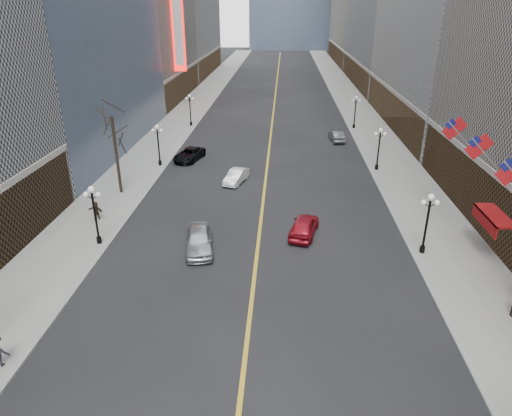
# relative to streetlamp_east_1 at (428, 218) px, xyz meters

# --- Properties ---
(sidewalk_east) EXTENTS (6.00, 230.00, 0.15)m
(sidewalk_east) POSITION_rel_streetlamp_east_1_xyz_m (2.20, 40.00, -2.83)
(sidewalk_east) COLOR gray
(sidewalk_east) RESTS_ON ground
(sidewalk_west) EXTENTS (6.00, 230.00, 0.15)m
(sidewalk_west) POSITION_rel_streetlamp_east_1_xyz_m (-25.80, 40.00, -2.83)
(sidewalk_west) COLOR gray
(sidewalk_west) RESTS_ON ground
(lane_line) EXTENTS (0.25, 200.00, 0.02)m
(lane_line) POSITION_rel_streetlamp_east_1_xyz_m (-11.80, 50.00, -2.89)
(lane_line) COLOR gold
(lane_line) RESTS_ON ground
(streetlamp_east_1) EXTENTS (1.26, 0.44, 4.52)m
(streetlamp_east_1) POSITION_rel_streetlamp_east_1_xyz_m (0.00, 0.00, 0.00)
(streetlamp_east_1) COLOR black
(streetlamp_east_1) RESTS_ON sidewalk_east
(streetlamp_east_2) EXTENTS (1.26, 0.44, 4.52)m
(streetlamp_east_2) POSITION_rel_streetlamp_east_1_xyz_m (0.00, 18.00, 0.00)
(streetlamp_east_2) COLOR black
(streetlamp_east_2) RESTS_ON sidewalk_east
(streetlamp_east_3) EXTENTS (1.26, 0.44, 4.52)m
(streetlamp_east_3) POSITION_rel_streetlamp_east_1_xyz_m (0.00, 36.00, 0.00)
(streetlamp_east_3) COLOR black
(streetlamp_east_3) RESTS_ON sidewalk_east
(streetlamp_west_1) EXTENTS (1.26, 0.44, 4.52)m
(streetlamp_west_1) POSITION_rel_streetlamp_east_1_xyz_m (-23.60, 0.00, 0.00)
(streetlamp_west_1) COLOR black
(streetlamp_west_1) RESTS_ON sidewalk_west
(streetlamp_west_2) EXTENTS (1.26, 0.44, 4.52)m
(streetlamp_west_2) POSITION_rel_streetlamp_east_1_xyz_m (-23.60, 18.00, 0.00)
(streetlamp_west_2) COLOR black
(streetlamp_west_2) RESTS_ON sidewalk_west
(streetlamp_west_3) EXTENTS (1.26, 0.44, 4.52)m
(streetlamp_west_3) POSITION_rel_streetlamp_east_1_xyz_m (-23.60, 36.00, 0.00)
(streetlamp_west_3) COLOR black
(streetlamp_west_3) RESTS_ON sidewalk_west
(flag_4) EXTENTS (2.87, 0.12, 2.87)m
(flag_4) POSITION_rel_streetlamp_east_1_xyz_m (3.51, 2.00, 4.39)
(flag_4) COLOR #B2B2B7
(flag_4) RESTS_ON ground
(flag_5) EXTENTS (2.87, 0.12, 2.87)m
(flag_5) POSITION_rel_streetlamp_east_1_xyz_m (3.51, 7.00, 4.39)
(flag_5) COLOR #B2B2B7
(flag_5) RESTS_ON ground
(awning_c) EXTENTS (1.40, 4.00, 0.93)m
(awning_c) POSITION_rel_streetlamp_east_1_xyz_m (4.30, -0.00, 0.18)
(awning_c) COLOR maroon
(awning_c) RESTS_ON ground
(theatre_marquee) EXTENTS (2.00, 0.55, 12.00)m
(theatre_marquee) POSITION_rel_streetlamp_east_1_xyz_m (-27.68, 50.00, 9.10)
(theatre_marquee) COLOR red
(theatre_marquee) RESTS_ON ground
(tree_west_far) EXTENTS (3.60, 3.60, 7.92)m
(tree_west_far) POSITION_rel_streetlamp_east_1_xyz_m (-25.30, 10.00, 3.34)
(tree_west_far) COLOR #2D231C
(tree_west_far) RESTS_ON sidewalk_west
(car_nb_near) EXTENTS (2.83, 5.14, 1.66)m
(car_nb_near) POSITION_rel_streetlamp_east_1_xyz_m (-16.03, -0.36, -2.07)
(car_nb_near) COLOR #ACAEB4
(car_nb_near) RESTS_ON ground
(car_nb_mid) EXTENTS (2.44, 4.24, 1.32)m
(car_nb_mid) POSITION_rel_streetlamp_east_1_xyz_m (-14.70, 13.51, -2.24)
(car_nb_mid) COLOR white
(car_nb_mid) RESTS_ON ground
(car_nb_far) EXTENTS (3.44, 5.35, 1.37)m
(car_nb_far) POSITION_rel_streetlamp_east_1_xyz_m (-20.80, 20.38, -2.22)
(car_nb_far) COLOR black
(car_nb_far) RESTS_ON ground
(car_sb_mid) EXTENTS (2.81, 4.82, 1.54)m
(car_sb_mid) POSITION_rel_streetlamp_east_1_xyz_m (-8.35, 2.50, -2.13)
(car_sb_mid) COLOR maroon
(car_sb_mid) RESTS_ON ground
(car_sb_far) EXTENTS (1.86, 4.27, 1.36)m
(car_sb_far) POSITION_rel_streetlamp_east_1_xyz_m (-3.12, 29.45, -2.22)
(car_sb_far) COLOR #575D60
(car_sb_far) RESTS_ON ground
(ped_west_far) EXTENTS (1.48, 0.81, 1.53)m
(ped_west_far) POSITION_rel_streetlamp_east_1_xyz_m (-25.34, 4.07, -1.99)
(ped_west_far) COLOR black
(ped_west_far) RESTS_ON sidewalk_west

